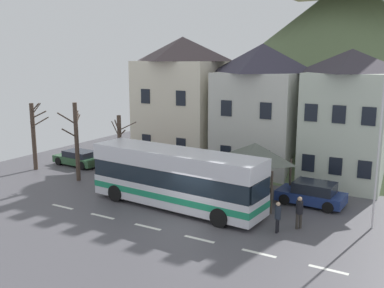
% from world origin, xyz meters
% --- Properties ---
extents(ground_plane, '(40.00, 60.00, 0.07)m').
position_xyz_m(ground_plane, '(0.00, -0.00, -0.03)').
color(ground_plane, '#4F4D53').
extents(townhouse_00, '(6.33, 5.84, 9.97)m').
position_xyz_m(townhouse_00, '(-7.38, 11.89, 4.98)').
color(townhouse_00, silver).
rests_on(townhouse_00, ground_plane).
extents(townhouse_01, '(5.74, 5.77, 9.36)m').
position_xyz_m(townhouse_01, '(-0.67, 11.85, 4.68)').
color(townhouse_01, silver).
rests_on(townhouse_01, ground_plane).
extents(townhouse_02, '(5.10, 5.80, 8.95)m').
position_xyz_m(townhouse_02, '(5.45, 11.87, 4.48)').
color(townhouse_02, beige).
rests_on(townhouse_02, ground_plane).
extents(hilltop_castle, '(42.13, 42.13, 23.28)m').
position_xyz_m(hilltop_castle, '(1.44, 29.85, 8.79)').
color(hilltop_castle, '#5A6D48').
rests_on(hilltop_castle, ground_plane).
extents(transit_bus, '(10.68, 3.18, 3.32)m').
position_xyz_m(transit_bus, '(-1.82, 1.91, 1.68)').
color(transit_bus, silver).
rests_on(transit_bus, ground_plane).
extents(bus_shelter, '(3.60, 3.60, 3.51)m').
position_xyz_m(bus_shelter, '(1.59, 5.28, 2.93)').
color(bus_shelter, '#473D33').
rests_on(bus_shelter, ground_plane).
extents(parked_car_01, '(3.88, 2.10, 1.36)m').
position_xyz_m(parked_car_01, '(4.79, 6.24, 0.66)').
color(parked_car_01, navy).
rests_on(parked_car_01, ground_plane).
extents(parked_car_02, '(4.47, 2.17, 1.34)m').
position_xyz_m(parked_car_02, '(-8.91, 6.47, 0.66)').
color(parked_car_02, maroon).
rests_on(parked_car_02, ground_plane).
extents(parked_car_03, '(4.10, 2.03, 1.19)m').
position_xyz_m(parked_car_03, '(-13.63, 6.28, 0.59)').
color(parked_car_03, '#2F5836').
rests_on(parked_car_03, ground_plane).
extents(pedestrian_00, '(0.35, 0.35, 1.67)m').
position_xyz_m(pedestrian_00, '(5.18, 2.31, 0.97)').
color(pedestrian_00, '#38332D').
rests_on(pedestrian_00, ground_plane).
extents(pedestrian_01, '(0.29, 0.31, 1.61)m').
position_xyz_m(pedestrian_01, '(3.03, 3.72, 0.86)').
color(pedestrian_01, '#38332D').
rests_on(pedestrian_01, ground_plane).
extents(pedestrian_02, '(0.29, 0.32, 1.57)m').
position_xyz_m(pedestrian_02, '(4.42, 1.31, 0.89)').
color(pedestrian_02, black).
rests_on(pedestrian_02, ground_plane).
extents(public_bench, '(1.50, 0.48, 0.87)m').
position_xyz_m(public_bench, '(0.31, 7.06, 0.47)').
color(public_bench, '#33473D').
rests_on(public_bench, ground_plane).
extents(flagpole, '(0.95, 0.10, 8.18)m').
position_xyz_m(flagpole, '(8.45, 4.22, 4.67)').
color(flagpole, silver).
rests_on(flagpole, ground_plane).
extents(bare_tree_00, '(0.63, 2.10, 5.42)m').
position_xyz_m(bare_tree_00, '(-10.62, 3.14, 2.83)').
color(bare_tree_00, '#47382D').
rests_on(bare_tree_00, ground_plane).
extents(bare_tree_01, '(1.40, 1.61, 5.18)m').
position_xyz_m(bare_tree_01, '(-15.52, 3.72, 2.67)').
color(bare_tree_01, '#47382D').
rests_on(bare_tree_01, ground_plane).
extents(bare_tree_02, '(2.00, 1.29, 4.70)m').
position_xyz_m(bare_tree_02, '(-7.36, 3.79, 2.46)').
color(bare_tree_02, '#47382D').
rests_on(bare_tree_02, ground_plane).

